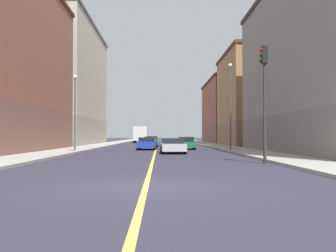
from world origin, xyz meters
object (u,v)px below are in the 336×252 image
at_px(building_left_mid, 259,99).
at_px(car_blue, 147,143).
at_px(building_right_midblock, 64,85).
at_px(box_truck, 141,134).
at_px(street_lamp_left_near, 230,98).
at_px(traffic_light_left_near, 264,87).
at_px(car_silver, 173,146).
at_px(building_left_far, 233,112).
at_px(car_green, 186,143).
at_px(car_red, 152,140).
at_px(car_teal, 151,142).
at_px(building_left_near, 335,64).
at_px(street_lamp_right_near, 75,104).

bearing_deg(building_left_mid, car_blue, -137.23).
distance_m(building_right_midblock, box_truck, 19.35).
bearing_deg(box_truck, street_lamp_left_near, -75.36).
relative_size(traffic_light_left_near, car_silver, 1.37).
distance_m(building_left_mid, building_left_far, 18.90).
bearing_deg(building_right_midblock, building_left_mid, -11.28).
bearing_deg(car_silver, street_lamp_left_near, 32.92).
xyz_separation_m(car_green, car_red, (-3.98, 22.22, 0.01)).
bearing_deg(car_teal, street_lamp_left_near, -63.86).
xyz_separation_m(building_left_far, street_lamp_left_near, (-7.38, -37.24, -0.99)).
xyz_separation_m(building_left_near, car_green, (-11.05, 9.98, -6.40)).
bearing_deg(car_silver, car_red, 94.27).
bearing_deg(building_left_far, street_lamp_right_near, -118.20).
distance_m(car_green, car_red, 22.57).
distance_m(building_left_near, building_right_midblock, 40.45).
bearing_deg(street_lamp_right_near, car_green, 35.47).
height_order(building_left_mid, traffic_light_left_near, building_left_mid).
bearing_deg(building_left_far, car_green, -109.03).
bearing_deg(traffic_light_left_near, building_right_midblock, 117.16).
xyz_separation_m(building_left_far, car_teal, (-14.91, -21.90, -5.19)).
bearing_deg(box_truck, street_lamp_right_near, -95.20).
distance_m(building_left_far, traffic_light_left_near, 52.80).
height_order(building_left_near, car_green, building_left_near).
bearing_deg(car_silver, box_truck, 96.32).
bearing_deg(car_red, car_green, -79.84).
bearing_deg(car_red, building_right_midblock, -165.59).
height_order(car_blue, box_truck, box_truck).
relative_size(building_left_near, street_lamp_right_near, 3.79).
xyz_separation_m(building_left_near, street_lamp_left_near, (-7.38, 4.78, -2.18)).
distance_m(building_left_near, car_blue, 18.76).
bearing_deg(building_left_mid, building_left_near, -90.00).
distance_m(building_left_mid, street_lamp_left_near, 19.85).
xyz_separation_m(car_blue, box_truck, (-2.29, 33.62, 1.00)).
bearing_deg(street_lamp_right_near, car_teal, 70.61).
xyz_separation_m(car_red, box_truck, (-2.29, 10.64, 1.00)).
relative_size(car_green, car_silver, 0.90).
distance_m(building_right_midblock, car_blue, 25.12).
distance_m(building_left_mid, car_teal, 16.29).
relative_size(building_right_midblock, street_lamp_right_near, 4.03).
height_order(building_left_near, traffic_light_left_near, building_left_near).
bearing_deg(box_truck, building_left_far, -2.72).
xyz_separation_m(car_teal, car_blue, (-0.13, -10.89, -0.02)).
xyz_separation_m(traffic_light_left_near, car_silver, (-4.33, 11.40, -3.31)).
bearing_deg(traffic_light_left_near, car_blue, 108.98).
relative_size(traffic_light_left_near, car_green, 1.53).
relative_size(car_red, car_blue, 0.93).
distance_m(building_right_midblock, car_teal, 18.08).
xyz_separation_m(building_left_mid, traffic_light_left_near, (-8.40, -33.21, -2.54)).
relative_size(car_red, box_truck, 0.57).
bearing_deg(car_teal, car_green, -69.16).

